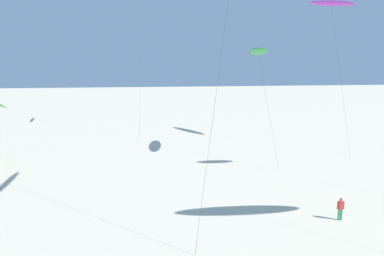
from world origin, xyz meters
name	(u,v)px	position (x,y,z in m)	size (l,w,h in m)	color
flying_kite_3	(331,3)	(22.49, 47.14, 18.10)	(4.22, 10.83, 18.97)	purple
flying_kite_5	(258,51)	(11.08, 40.89, 11.91)	(1.57, 8.82, 12.51)	green
person_foreground_walker	(341,208)	(11.88, 23.42, 0.89)	(0.51, 0.24, 1.63)	#338E56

